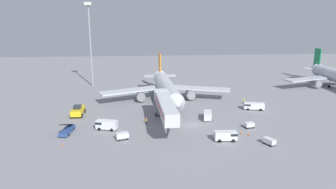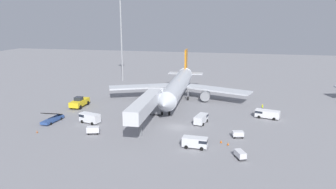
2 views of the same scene
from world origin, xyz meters
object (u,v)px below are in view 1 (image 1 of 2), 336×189
Objects in this scene: pushback_tug at (78,111)px; baggage_cart_near_center at (269,141)px; jet_bridge at (165,105)px; apron_light_mast at (90,31)px; safety_cone_bravo at (241,133)px; baggage_cart_far_center at (249,125)px; belt_loader_truck at (67,130)px; ground_crew_worker_midground at (244,101)px; service_van_mid_center at (106,124)px; safety_cone_alpha at (63,144)px; airplane_at_gate at (166,87)px; service_van_outer_right at (253,106)px; service_van_mid_left at (226,135)px; ground_crew_worker_foreground at (146,121)px; service_van_outer_left at (208,115)px; safety_cone_charlie at (249,134)px; baggage_cart_rear_right at (122,136)px.

baggage_cart_near_center is (41.81, -23.69, -0.54)m from pushback_tug.
apron_light_mast reaches higher than jet_bridge.
jet_bridge is 38.17× the size of safety_cone_bravo.
baggage_cart_far_center is (41.34, -13.81, -0.56)m from pushback_tug.
belt_loader_truck is 3.52× the size of ground_crew_worker_midground.
service_van_mid_center is at bearing -78.44° from apron_light_mast.
jet_bridge is 23.69m from safety_cone_alpha.
jet_bridge is 24.76m from pushback_tug.
service_van_outer_right is (23.49, -11.92, -3.19)m from airplane_at_gate.
service_van_mid_left is at bearing -1.28° from safety_cone_alpha.
apron_light_mast is at bearing 101.56° from service_van_mid_center.
ground_crew_worker_foreground is at bearing -107.31° from airplane_at_gate.
service_van_outer_left is (11.19, 4.14, -4.05)m from jet_bridge.
safety_cone_charlie is at bearing -113.72° from service_van_outer_right.
service_van_mid_center reaches higher than service_van_mid_left.
baggage_cart_near_center is (0.47, -9.88, 0.02)m from baggage_cart_far_center.
safety_cone_bravo is (-3.55, 6.37, -0.46)m from baggage_cart_near_center.
airplane_at_gate reaches higher than ground_crew_worker_foreground.
baggage_cart_far_center is (32.88, -2.18, -0.50)m from service_van_mid_center.
service_van_mid_center is 9.64m from ground_crew_worker_foreground.
safety_cone_charlie is at bearing -11.91° from service_van_mid_center.
baggage_cart_near_center is 4.63× the size of safety_cone_charlie.
ground_crew_worker_midground is at bearing 74.00° from baggage_cart_far_center.
pushback_tug is (-24.34, -12.44, -3.02)m from airplane_at_gate.
airplane_at_gate reaches higher than safety_cone_charlie.
jet_bridge reaches higher than belt_loader_truck.
baggage_cart_far_center is at bearing -1.13° from belt_loader_truck.
service_van_outer_right is at bearing -36.36° from apron_light_mast.
airplane_at_gate is 9.50× the size of service_van_mid_left.
safety_cone_alpha is (-7.70, -8.37, -0.99)m from service_van_mid_center.
jet_bridge reaches higher than baggage_cart_far_center.
service_van_mid_left is 33.11m from safety_cone_alpha.
service_van_mid_center is at bearing -53.96° from pushback_tug.
service_van_outer_left is 1.79× the size of baggage_cart_near_center.
service_van_mid_left is (33.86, -20.74, -0.13)m from pushback_tug.
service_van_mid_center is 31.84m from safety_cone_charlie.
safety_cone_alpha is (0.73, -7.00, -0.51)m from belt_loader_truck.
baggage_cart_near_center is at bearing -64.19° from airplane_at_gate.
jet_bridge reaches higher than service_van_outer_right.
pushback_tug is 1.45× the size of service_van_mid_left.
belt_loader_truck reaches higher than service_van_outer_left.
pushback_tug is 13.01m from belt_loader_truck.
service_van_mid_left is 1.67× the size of baggage_cart_rear_right.
baggage_cart_rear_right is 11.79m from safety_cone_alpha.
ground_crew_worker_foreground is at bearing 156.95° from safety_cone_charlie.
belt_loader_truck is 10.79× the size of safety_cone_bravo.
service_van_mid_left is at bearing -137.19° from baggage_cart_far_center.
belt_loader_truck reaches higher than ground_crew_worker_foreground.
service_van_outer_right is at bearing 25.79° from service_van_outer_left.
belt_loader_truck is 34.70m from service_van_mid_left.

